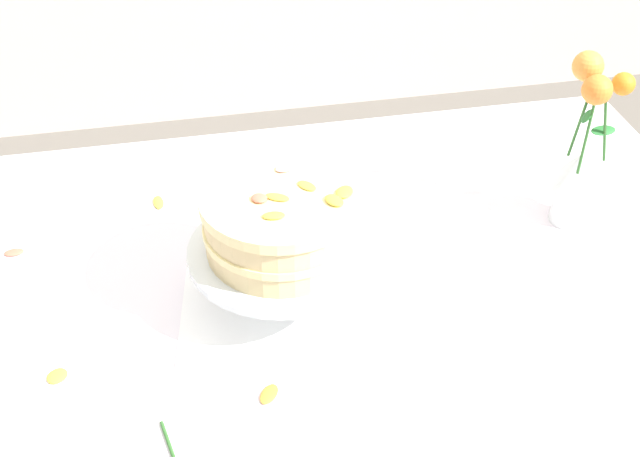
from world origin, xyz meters
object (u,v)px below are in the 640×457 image
dining_table (346,334)px  flower_vase (581,159)px  cake_stand (283,256)px  layer_cake (281,221)px

dining_table → flower_vase: (0.43, 0.11, 0.22)m
dining_table → flower_vase: 0.50m
dining_table → cake_stand: 0.20m
cake_stand → flower_vase: 0.54m
dining_table → flower_vase: size_ratio=4.45×
dining_table → cake_stand: bearing=172.4°
layer_cake → flower_vase: flower_vase is taller
dining_table → flower_vase: bearing=14.9°
layer_cake → cake_stand: bearing=158.1°
dining_table → layer_cake: (-0.10, 0.01, 0.24)m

